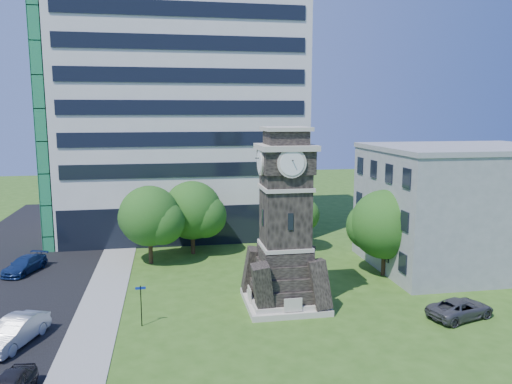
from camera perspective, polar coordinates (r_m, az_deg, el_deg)
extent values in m
plane|color=#305618|center=(33.19, -1.14, -14.29)|extent=(160.00, 160.00, 0.00)
cube|color=gray|center=(37.79, -17.07, -11.66)|extent=(3.00, 70.00, 0.06)
cube|color=beige|center=(35.46, 3.25, -12.37)|extent=(5.40, 5.40, 0.40)
cube|color=beige|center=(35.34, 3.26, -11.84)|extent=(4.80, 4.80, 0.30)
cube|color=black|center=(33.53, 3.36, -1.17)|extent=(3.00, 3.00, 6.40)
cube|color=beige|center=(34.20, 3.31, -6.12)|extent=(3.25, 3.25, 0.25)
cube|color=beige|center=(33.37, 3.38, 0.52)|extent=(3.25, 3.25, 0.25)
cube|color=black|center=(32.28, 3.97, -3.39)|extent=(0.35, 0.08, 1.10)
cube|color=black|center=(33.15, 3.41, 3.60)|extent=(3.30, 3.30, 1.60)
cube|color=beige|center=(33.07, 3.42, 5.15)|extent=(3.70, 3.70, 0.35)
cylinder|color=white|center=(31.44, 4.15, 3.28)|extent=(1.56, 0.06, 1.56)
cylinder|color=white|center=(32.78, 0.39, 3.55)|extent=(0.06, 1.56, 1.56)
cube|color=black|center=(33.04, 3.43, 6.19)|extent=(2.60, 2.60, 0.90)
cube|color=beige|center=(33.01, 3.44, 7.23)|extent=(3.00, 3.00, 0.25)
cube|color=silver|center=(56.12, -8.44, 9.87)|extent=(25.00, 15.00, 28.00)
cube|color=black|center=(50.18, -7.88, -3.83)|extent=(24.50, 0.80, 4.00)
cube|color=#9A9DA0|center=(46.11, 22.53, -1.80)|extent=(15.00, 12.00, 10.00)
cube|color=#9A9DA0|center=(45.48, 22.93, 4.65)|extent=(15.20, 12.20, 0.40)
imported|color=#A5A9AD|center=(32.64, -25.84, -14.18)|extent=(3.14, 5.00, 1.56)
imported|color=navy|center=(45.96, -24.94, -7.56)|extent=(3.32, 4.89, 1.32)
imported|color=#46464B|center=(35.64, 22.33, -12.20)|extent=(4.99, 3.32, 1.27)
cube|color=black|center=(34.62, 4.80, -12.64)|extent=(0.06, 0.47, 0.73)
cube|color=black|center=(35.09, 7.67, -12.39)|extent=(0.06, 0.47, 0.73)
cube|color=black|center=(34.81, 6.25, -12.36)|extent=(1.88, 0.50, 0.04)
cube|color=black|center=(34.91, 6.15, -11.78)|extent=(1.88, 0.04, 0.42)
cylinder|color=black|center=(32.46, -12.99, -12.58)|extent=(0.06, 0.06, 2.63)
cube|color=navy|center=(32.05, -13.06, -10.65)|extent=(0.63, 0.04, 0.16)
cylinder|color=#332114|center=(44.97, -11.95, -6.47)|extent=(0.37, 0.37, 2.48)
sphere|color=#30671E|center=(44.26, -12.08, -2.68)|extent=(5.27, 5.27, 5.27)
sphere|color=#30671E|center=(43.82, -10.71, -3.40)|extent=(3.95, 3.95, 3.95)
sphere|color=#30671E|center=(45.01, -13.22, -2.89)|extent=(3.69, 3.69, 3.69)
cylinder|color=#332114|center=(47.37, -7.22, -5.58)|extent=(0.39, 0.39, 2.42)
sphere|color=#386B1F|center=(46.70, -7.30, -2.07)|extent=(5.45, 5.45, 5.45)
sphere|color=#386B1F|center=(46.33, -5.90, -2.73)|extent=(4.08, 4.08, 4.08)
sphere|color=#386B1F|center=(47.39, -8.48, -2.27)|extent=(3.81, 3.81, 3.81)
cylinder|color=#332114|center=(48.21, 4.22, -5.32)|extent=(0.33, 0.33, 2.34)
sphere|color=#235118|center=(47.58, 4.26, -1.99)|extent=(4.25, 4.25, 4.25)
sphere|color=#235118|center=(47.48, 5.38, -2.59)|extent=(3.19, 3.19, 3.19)
sphere|color=#235118|center=(47.96, 3.24, -2.20)|extent=(2.98, 2.98, 2.98)
cylinder|color=#332114|center=(42.29, 14.38, -7.58)|extent=(0.36, 0.36, 2.47)
sphere|color=#2B591A|center=(41.54, 14.54, -3.59)|extent=(5.59, 5.59, 5.59)
sphere|color=#2B591A|center=(41.63, 16.24, -4.32)|extent=(4.20, 4.20, 4.20)
sphere|color=#2B591A|center=(41.83, 12.91, -3.82)|extent=(3.92, 3.92, 3.92)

